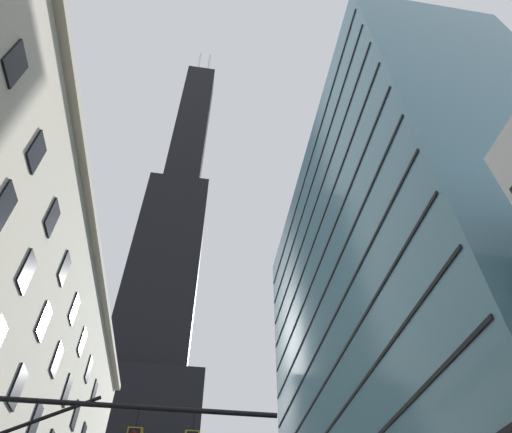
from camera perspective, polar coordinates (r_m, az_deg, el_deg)
name	(u,v)px	position (r m, az deg, el deg)	size (l,w,h in m)	color
dark_skyscraper	(157,317)	(123.00, -12.70, -12.52)	(27.25, 27.25, 225.86)	black
glass_office_midrise	(398,329)	(49.37, 17.86, -13.64)	(16.50, 47.27, 52.05)	teal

